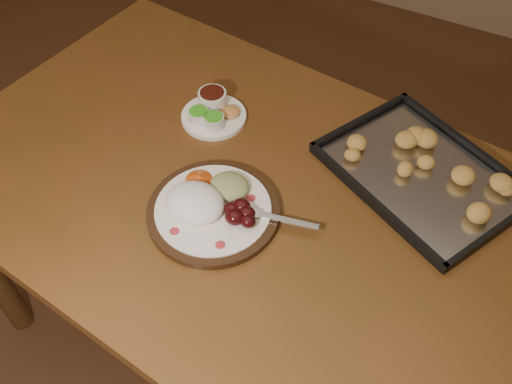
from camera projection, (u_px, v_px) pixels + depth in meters
The scene contains 5 objects.
ground at pixel (196, 289), 1.97m from camera, with size 4.00×4.00×0.00m, color #522F1C.
dining_table at pixel (256, 220), 1.34m from camera, with size 1.60×1.08×0.75m.
dinner_plate at pixel (211, 206), 1.22m from camera, with size 0.37×0.29×0.07m.
condiment_saucer at pixel (213, 111), 1.41m from camera, with size 0.16×0.16×0.05m.
baking_tray at pixel (421, 172), 1.29m from camera, with size 0.52×0.47×0.04m.
Camera 1 is at (0.66, -0.79, 1.72)m, focal length 40.00 mm.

